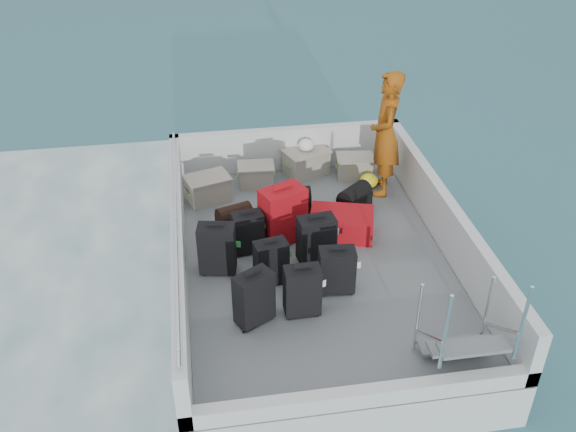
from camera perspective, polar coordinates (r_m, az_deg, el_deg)
name	(u,v)px	position (r m, az deg, el deg)	size (l,w,h in m)	color
ground	(315,294)	(8.73, 2.37, -6.93)	(160.00, 160.00, 0.00)	#194A58
ferry_hull	(315,276)	(8.54, 2.42, -5.39)	(3.60, 5.00, 0.60)	silver
deck	(316,258)	(8.35, 2.47, -3.72)	(3.30, 4.70, 0.02)	slate
deck_fittings	(349,246)	(7.94, 5.44, -2.64)	(3.60, 5.00, 0.90)	silver
suitcase_0	(254,299)	(7.19, -3.04, -7.34)	(0.43, 0.24, 0.66)	black
suitcase_1	(217,249)	(7.95, -6.32, -2.96)	(0.45, 0.26, 0.67)	black
suitcase_2	(248,233)	(8.30, -3.59, -1.51)	(0.39, 0.24, 0.57)	black
suitcase_3	(302,291)	(7.30, 1.28, -6.71)	(0.41, 0.24, 0.63)	black
suitcase_4	(271,263)	(7.76, -1.51, -4.18)	(0.40, 0.23, 0.59)	black
suitcase_5	(283,215)	(8.43, -0.46, 0.07)	(0.57, 0.34, 0.79)	#A20C18
suitcase_6	(337,271)	(7.64, 4.35, -4.88)	(0.43, 0.25, 0.59)	black
suitcase_7	(316,240)	(8.09, 2.53, -2.14)	(0.46, 0.26, 0.65)	black
suitcase_8	(341,224)	(8.71, 4.78, -0.67)	(0.56, 0.84, 0.33)	#A20C18
duffel_0	(235,222)	(8.75, -4.75, -0.52)	(0.46, 0.30, 0.32)	black
duffel_1	(293,203)	(9.12, 0.45, 1.13)	(0.49, 0.30, 0.32)	black
duffel_2	(354,202)	(9.20, 5.91, 1.26)	(0.48, 0.30, 0.32)	black
crate_0	(208,189)	(9.49, -7.11, 2.37)	(0.59, 0.41, 0.36)	gray
crate_1	(256,176)	(9.83, -2.86, 3.60)	(0.51, 0.35, 0.31)	gray
crate_2	(306,163)	(10.11, 1.61, 4.75)	(0.63, 0.44, 0.38)	gray
crate_3	(355,167)	(10.09, 5.93, 4.32)	(0.53, 0.36, 0.32)	gray
yellow_bag	(369,181)	(9.85, 7.20, 3.14)	(0.28, 0.26, 0.22)	yellow
white_bag	(306,147)	(9.98, 1.63, 6.17)	(0.24, 0.24, 0.18)	white
passenger	(385,134)	(9.41, 8.66, 7.19)	(0.69, 0.45, 1.88)	#CF6513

